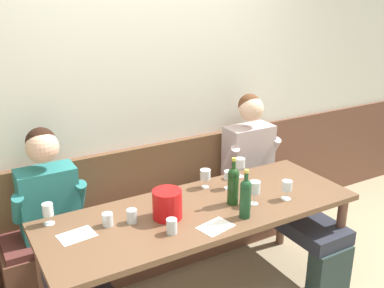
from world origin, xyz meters
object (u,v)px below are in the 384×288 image
(wine_glass_left_end, at_px, (205,175))
(water_tumbler_center, at_px, (172,226))
(wall_bench, at_px, (160,227))
(water_tumbler_right, at_px, (132,216))
(wine_bottle_green_tall, at_px, (245,197))
(water_tumbler_left, at_px, (108,219))
(ice_bucket, at_px, (167,204))
(wine_glass_right_end, at_px, (48,211))
(person_center_right_seat, at_px, (271,180))
(person_center_left_seat, at_px, (62,236))
(wine_glass_center_rear, at_px, (287,187))
(wine_bottle_clear_water, at_px, (233,184))
(wine_glass_mid_left, at_px, (240,163))
(wine_glass_center_front, at_px, (228,176))
(dining_table, at_px, (202,219))
(wine_glass_by_bottle, at_px, (255,189))

(wine_glass_left_end, distance_m, water_tumbler_center, 0.68)
(wall_bench, xyz_separation_m, water_tumbler_right, (-0.48, -0.60, 0.52))
(wine_bottle_green_tall, distance_m, water_tumbler_left, 0.87)
(ice_bucket, bearing_deg, wine_glass_right_end, 156.56)
(person_center_right_seat, xyz_separation_m, wine_bottle_green_tall, (-0.69, -0.57, 0.26))
(person_center_left_seat, xyz_separation_m, water_tumbler_left, (0.24, -0.22, 0.16))
(wine_glass_center_rear, bearing_deg, wine_bottle_clear_water, 160.32)
(wine_glass_left_end, bearing_deg, wine_glass_right_end, 178.42)
(wine_bottle_clear_water, relative_size, wine_glass_mid_left, 2.20)
(wall_bench, relative_size, water_tumbler_left, 30.12)
(person_center_right_seat, height_order, ice_bucket, person_center_right_seat)
(wine_glass_center_front, height_order, water_tumbler_left, wine_glass_center_front)
(person_center_right_seat, distance_m, wine_glass_right_end, 1.81)
(dining_table, xyz_separation_m, wine_bottle_green_tall, (0.18, -0.24, 0.23))
(wine_glass_right_end, bearing_deg, dining_table, -17.69)
(person_center_left_seat, xyz_separation_m, water_tumbler_center, (0.54, -0.50, 0.17))
(water_tumbler_right, bearing_deg, water_tumbler_left, 164.44)
(wine_glass_mid_left, bearing_deg, wine_glass_left_end, -174.71)
(wall_bench, distance_m, person_center_left_seat, 0.99)
(water_tumbler_left, relative_size, water_tumbler_right, 0.93)
(wine_glass_by_bottle, bearing_deg, water_tumbler_center, -175.33)
(wine_glass_mid_left, bearing_deg, person_center_left_seat, 179.05)
(water_tumbler_left, bearing_deg, wine_glass_right_end, 147.33)
(wine_glass_center_rear, xyz_separation_m, water_tumbler_right, (-1.06, 0.24, -0.05))
(wine_glass_by_bottle, bearing_deg, wine_glass_center_rear, -11.88)
(ice_bucket, xyz_separation_m, water_tumbler_center, (-0.07, -0.18, -0.05))
(person_center_left_seat, height_order, ice_bucket, person_center_left_seat)
(wine_glass_right_end, height_order, wine_glass_by_bottle, wine_glass_by_bottle)
(wine_bottle_clear_water, bearing_deg, ice_bucket, 173.82)
(dining_table, height_order, wine_glass_right_end, wine_glass_right_end)
(wine_bottle_clear_water, bearing_deg, wine_glass_by_bottle, -32.94)
(wine_bottle_green_tall, xyz_separation_m, wine_glass_by_bottle, (0.16, 0.11, -0.03))
(water_tumbler_center, distance_m, water_tumbler_left, 0.41)
(wall_bench, relative_size, wine_glass_left_end, 17.64)
(person_center_left_seat, relative_size, wine_bottle_clear_water, 3.83)
(wine_glass_mid_left, distance_m, wine_glass_center_front, 0.24)
(person_center_left_seat, bearing_deg, person_center_right_seat, 0.12)
(water_tumbler_center, relative_size, water_tumbler_right, 1.06)
(wine_glass_mid_left, xyz_separation_m, wine_glass_center_front, (-0.20, -0.13, -0.01))
(wall_bench, xyz_separation_m, wine_bottle_clear_water, (0.22, -0.70, 0.62))
(wine_bottle_clear_water, relative_size, water_tumbler_center, 3.60)
(wine_bottle_clear_water, relative_size, wine_bottle_green_tall, 1.01)
(person_center_left_seat, relative_size, water_tumbler_left, 15.66)
(wine_bottle_clear_water, xyz_separation_m, wine_glass_by_bottle, (0.12, -0.08, -0.03))
(wine_glass_by_bottle, distance_m, water_tumbler_left, 0.99)
(ice_bucket, relative_size, wine_glass_left_end, 1.37)
(person_center_right_seat, distance_m, wine_glass_by_bottle, 0.73)
(water_tumbler_right, bearing_deg, person_center_right_seat, 11.26)
(wine_glass_left_end, height_order, wine_glass_center_front, wine_glass_left_end)
(wine_glass_left_end, relative_size, water_tumbler_right, 1.59)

